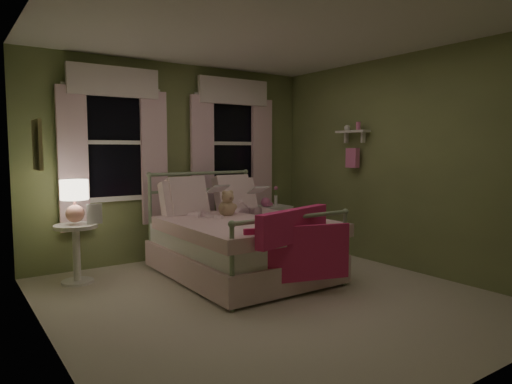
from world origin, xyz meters
TOP-DOWN VIEW (x-y plane):
  - room_shell at (0.00, 0.00)m, footprint 4.20×4.20m
  - bed at (0.20, 0.85)m, footprint 1.58×2.04m
  - pink_throw at (0.20, -0.18)m, footprint 1.08×0.45m
  - child_left at (-0.08, 1.27)m, footprint 0.32×0.25m
  - child_right at (0.48, 1.27)m, footprint 0.38×0.32m
  - book_left at (-0.08, 1.02)m, footprint 0.21×0.14m
  - book_right at (0.48, 1.02)m, footprint 0.21×0.14m
  - teddy_bear at (0.20, 1.11)m, footprint 0.24×0.20m
  - nightstand_left at (-1.45, 1.56)m, footprint 0.46×0.46m
  - table_lamp at (-1.45, 1.56)m, footprint 0.29×0.29m
  - book_nightstand at (-1.35, 1.48)m, footprint 0.19×0.24m
  - nightstand_right at (1.28, 1.68)m, footprint 0.50×0.40m
  - pink_toy at (1.18, 1.67)m, footprint 0.14×0.19m
  - bud_vase at (1.40, 1.73)m, footprint 0.06×0.06m
  - window_left at (-0.85, 2.03)m, footprint 1.34×0.13m
  - window_right at (0.85, 2.03)m, footprint 1.34×0.13m
  - wall_shelf at (1.90, 0.70)m, footprint 0.15×0.50m
  - framed_picture at (-1.95, 0.60)m, footprint 0.03×0.32m

SIDE VIEW (x-z plane):
  - bed at x=0.20m, z-range -0.21..0.98m
  - nightstand_left at x=-1.45m, z-range 0.09..0.74m
  - nightstand_right at x=1.28m, z-range 0.23..0.87m
  - pink_throw at x=0.20m, z-range 0.26..0.96m
  - book_nightstand at x=-1.35m, z-range 0.65..0.67m
  - pink_toy at x=1.18m, z-range 0.64..0.78m
  - bud_vase at x=1.40m, z-range 0.65..0.93m
  - teddy_bear at x=0.20m, z-range 0.63..0.96m
  - child_right at x=0.48m, z-range 0.57..1.24m
  - book_right at x=0.48m, z-range 0.79..1.05m
  - table_lamp at x=-1.45m, z-range 0.72..1.19m
  - child_left at x=-0.08m, z-range 0.57..1.34m
  - book_left at x=-0.08m, z-range 0.83..1.09m
  - room_shell at x=0.00m, z-range -0.80..3.40m
  - framed_picture at x=-1.95m, z-range 1.29..1.71m
  - wall_shelf at x=1.90m, z-range 1.22..1.82m
  - window_left at x=-0.85m, z-range 0.64..2.60m
  - window_right at x=0.85m, z-range 0.64..2.60m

